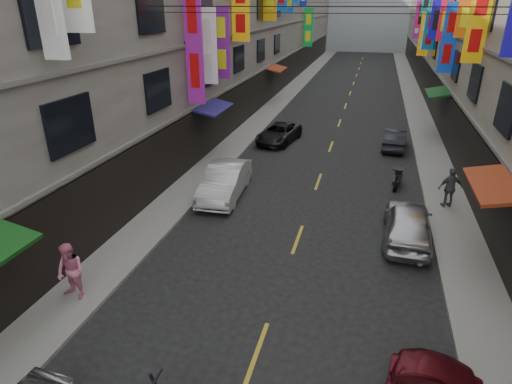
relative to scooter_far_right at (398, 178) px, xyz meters
The scene contains 11 objects.
sidewalk_left 20.17m from the scooter_far_right, 119.18° to the left, with size 2.00×90.00×0.12m, color slate.
sidewalk_right 17.75m from the scooter_far_right, 82.98° to the left, with size 2.00×90.00×0.12m, color slate.
street_awnings 5.92m from the scooter_far_right, 162.46° to the left, with size 13.99×35.20×0.41m.
lane_markings 15.11m from the scooter_far_right, 104.70° to the left, with size 0.12×80.20×0.01m.
scooter_far_right is the anchor object (origin of this frame).
car_left_mid 8.51m from the scooter_far_right, 157.14° to the right, with size 1.60×4.59×1.51m, color silver.
car_left_far 9.19m from the scooter_far_right, 141.89° to the left, with size 1.95×4.23×1.18m, color black.
car_right_mid 5.35m from the scooter_far_right, 88.20° to the right, with size 1.72×4.27×1.45m, color #B5B5BA.
car_right_far 6.27m from the scooter_far_right, 90.08° to the left, with size 1.29×3.70×1.22m, color #222229.
pedestrian_lfar 15.31m from the scooter_far_right, 129.50° to the right, with size 0.89×0.61×1.83m, color pink.
pedestrian_rfar 2.95m from the scooter_far_right, 45.21° to the right, with size 1.05×0.60×1.80m, color #545456.
Camera 1 is at (2.20, 3.78, 8.35)m, focal length 30.00 mm.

